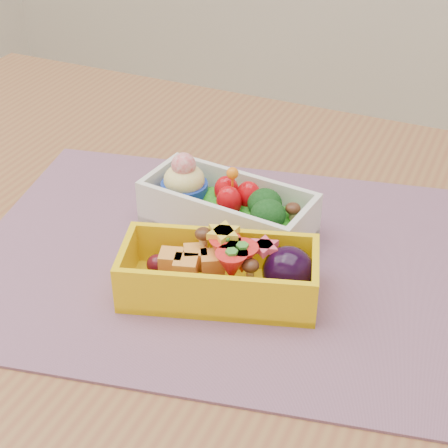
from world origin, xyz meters
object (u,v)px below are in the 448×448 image
at_px(placemat, 215,257).
at_px(bento_yellow, 223,272).
at_px(table, 242,348).
at_px(bento_white, 227,207).

height_order(placemat, bento_yellow, bento_yellow).
bearing_deg(table, placemat, 165.62).
bearing_deg(bento_yellow, table, 67.65).
height_order(bento_white, bento_yellow, bento_white).
bearing_deg(table, bento_white, 126.38).
bearing_deg(bento_white, table, -47.55).
xyz_separation_m(table, bento_yellow, (-0.00, -0.04, 0.13)).
relative_size(placemat, bento_white, 2.60).
relative_size(placemat, bento_yellow, 2.49).
distance_m(table, bento_yellow, 0.13).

